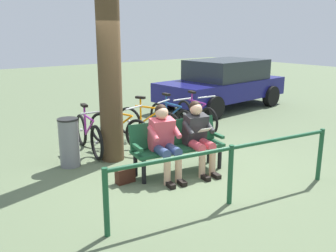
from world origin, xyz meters
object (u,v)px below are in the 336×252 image
Objects in this scene: bench at (177,142)px; bicycle_green at (88,134)px; bicycle_black at (148,123)px; person_companion at (164,138)px; handbag at (125,175)px; bicycle_blue at (196,116)px; bicycle_purple at (119,130)px; litter_bin at (69,142)px; bicycle_silver at (171,119)px; parked_car at (223,83)px; person_reading at (198,133)px; tree_trunk at (109,54)px.

bicycle_green reaches higher than bench.
person_companion is at bearing -50.76° from bicycle_black.
bicycle_blue reaches higher than handbag.
litter_bin is at bearing -88.45° from bicycle_purple.
parked_car reaches higher than bicycle_silver.
bench is at bearing -26.93° from person_reading.
bicycle_blue is 1.00× the size of bicycle_silver.
bicycle_silver is 2.10m from bicycle_green.
litter_bin is 2.77m from bicycle_silver.
bicycle_silver is 1.46m from bicycle_purple.
bicycle_blue is at bearing -121.01° from person_reading.
bicycle_silver is at bearing -92.60° from bicycle_blue.
parked_car is at bearing 91.48° from bicycle_purple.
bicycle_purple and bicycle_green have the same top height.
bicycle_purple reaches higher than litter_bin.
tree_trunk reaches higher than bicycle_blue.
handbag is 1.79m from bicycle_green.
handbag is at bearing 4.77° from bench.
person_reading is 2.21m from bicycle_black.
bicycle_silver and bicycle_purple have the same top height.
bicycle_black is (-0.72, -1.93, -0.15)m from bench.
tree_trunk is (0.87, -1.40, 1.28)m from person_reading.
tree_trunk is 4.48× the size of litter_bin.
person_reading is at bearing 166.52° from handbag.
bicycle_blue is at bearing -166.84° from tree_trunk.
person_companion is 3.04m from bicycle_blue.
tree_trunk is at bearing -69.62° from person_companion.
litter_bin is 3.41m from bicycle_blue.
bicycle_blue and bicycle_green have the same top height.
parked_car reaches higher than bench.
person_reading is 1.38× the size of litter_bin.
person_reading is at bearing 35.57° from parked_car.
person_companion is 1.91m from bicycle_purple.
bicycle_green is (2.09, 0.05, 0.00)m from bicycle_silver.
person_companion is at bearing -24.90° from bicycle_purple.
bicycle_silver is at bearing -142.01° from handbag.
bench is 0.39m from person_companion.
person_reading reaches higher than bicycle_purple.
bicycle_black is (-1.06, -2.03, -0.30)m from person_companion.
bicycle_black is 1.47m from bicycle_green.
litter_bin is (0.39, -1.24, 0.32)m from handbag.
handbag is at bearing -7.24° from person_companion.
person_companion is at bearing -0.05° from person_reading.
bicycle_purple is at bearing -129.36° from tree_trunk.
bicycle_silver is at bearing -106.82° from person_reading.
parked_car reaches higher than bicycle_blue.
litter_bin is 2.16m from bicycle_black.
litter_bin is at bearing -41.17° from bicycle_green.
parked_car is at bearing -129.98° from person_reading.
parked_car is at bearing -156.77° from tree_trunk.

